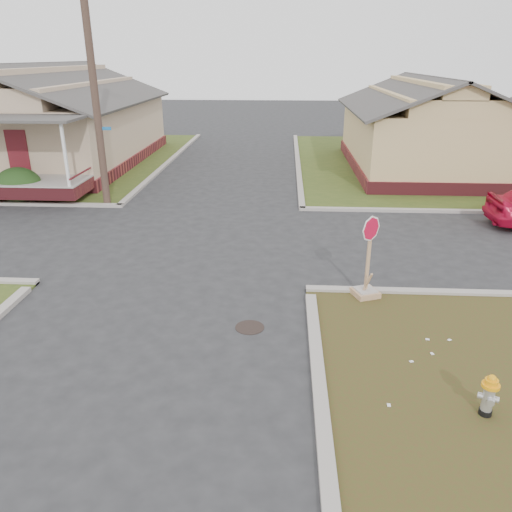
{
  "coord_description": "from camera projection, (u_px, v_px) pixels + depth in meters",
  "views": [
    {
      "loc": [
        2.9,
        -10.08,
        5.57
      ],
      "look_at": [
        2.25,
        1.0,
        1.1
      ],
      "focal_mm": 35.0,
      "sensor_mm": 36.0,
      "label": 1
    }
  ],
  "objects": [
    {
      "name": "ground",
      "position": [
        157.0,
        314.0,
        11.57
      ],
      "size": [
        120.0,
        120.0,
        0.0
      ],
      "primitive_type": "plane",
      "color": "#262629",
      "rests_on": "ground"
    },
    {
      "name": "verge_far_left",
      "position": [
        11.0,
        158.0,
        28.94
      ],
      "size": [
        19.0,
        19.0,
        0.05
      ],
      "primitive_type": "cube",
      "color": "#35491A",
      "rests_on": "ground"
    },
    {
      "name": "curbs",
      "position": [
        194.0,
        240.0,
        16.2
      ],
      "size": [
        80.0,
        40.0,
        0.12
      ],
      "primitive_type": null,
      "color": "#A29992",
      "rests_on": "ground"
    },
    {
      "name": "manhole",
      "position": [
        250.0,
        327.0,
        10.98
      ],
      "size": [
        0.64,
        0.64,
        0.01
      ],
      "primitive_type": "cylinder",
      "color": "black",
      "rests_on": "ground"
    },
    {
      "name": "corner_house",
      "position": [
        45.0,
        122.0,
        26.71
      ],
      "size": [
        10.1,
        15.5,
        5.3
      ],
      "color": "maroon",
      "rests_on": "ground"
    },
    {
      "name": "side_house_yellow",
      "position": [
        425.0,
        127.0,
        25.49
      ],
      "size": [
        7.6,
        11.6,
        4.7
      ],
      "color": "maroon",
      "rests_on": "ground"
    },
    {
      "name": "utility_pole",
      "position": [
        93.0,
        82.0,
        18.3
      ],
      "size": [
        1.8,
        0.28,
        9.0
      ],
      "color": "#3E2A24",
      "rests_on": "ground"
    },
    {
      "name": "fire_hydrant",
      "position": [
        489.0,
        393.0,
        8.1
      ],
      "size": [
        0.29,
        0.29,
        0.77
      ],
      "rotation": [
        0.0,
        0.0,
        -0.4
      ],
      "color": "black",
      "rests_on": "ground"
    },
    {
      "name": "stop_sign",
      "position": [
        366.0,
        279.0,
        12.18
      ],
      "size": [
        0.59,
        0.57,
        2.07
      ],
      "rotation": [
        0.0,
        0.0,
        0.37
      ],
      "color": "tan",
      "rests_on": "ground"
    },
    {
      "name": "hedge_right",
      "position": [
        19.0,
        185.0,
        20.27
      ],
      "size": [
        1.65,
        1.35,
        1.26
      ],
      "primitive_type": "ellipsoid",
      "color": "#193513",
      "rests_on": "verge_far_left"
    }
  ]
}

